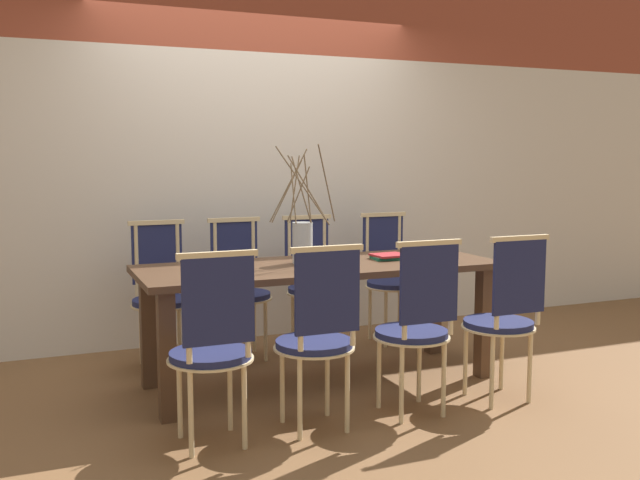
{
  "coord_description": "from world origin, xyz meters",
  "views": [
    {
      "loc": [
        -1.69,
        -4.06,
        1.42
      ],
      "look_at": [
        0.0,
        0.0,
        0.91
      ],
      "focal_mm": 40.0,
      "sensor_mm": 36.0,
      "label": 1
    }
  ],
  "objects_px": {
    "dining_table": "(320,281)",
    "book_stack": "(390,257)",
    "chair_near_center": "(416,322)",
    "vase_centerpiece": "(302,239)",
    "chair_far_center": "(313,279)"
  },
  "relations": [
    {
      "from": "vase_centerpiece",
      "to": "book_stack",
      "type": "bearing_deg",
      "value": -4.87
    },
    {
      "from": "dining_table",
      "to": "chair_far_center",
      "type": "xyz_separation_m",
      "value": [
        0.26,
        0.75,
        -0.12
      ]
    },
    {
      "from": "chair_near_center",
      "to": "book_stack",
      "type": "relative_size",
      "value": 4.11
    },
    {
      "from": "dining_table",
      "to": "vase_centerpiece",
      "type": "relative_size",
      "value": 3.04
    },
    {
      "from": "chair_near_center",
      "to": "vase_centerpiece",
      "type": "relative_size",
      "value": 1.33
    },
    {
      "from": "dining_table",
      "to": "chair_far_center",
      "type": "distance_m",
      "value": 0.8
    },
    {
      "from": "dining_table",
      "to": "chair_near_center",
      "type": "height_order",
      "value": "chair_near_center"
    },
    {
      "from": "chair_near_center",
      "to": "book_stack",
      "type": "bearing_deg",
      "value": 72.55
    },
    {
      "from": "chair_far_center",
      "to": "vase_centerpiece",
      "type": "height_order",
      "value": "vase_centerpiece"
    },
    {
      "from": "chair_near_center",
      "to": "chair_far_center",
      "type": "height_order",
      "value": "same"
    },
    {
      "from": "dining_table",
      "to": "book_stack",
      "type": "xyz_separation_m",
      "value": [
        0.5,
        0.01,
        0.13
      ]
    },
    {
      "from": "chair_near_center",
      "to": "chair_far_center",
      "type": "bearing_deg",
      "value": 90.08
    },
    {
      "from": "book_stack",
      "to": "chair_near_center",
      "type": "bearing_deg",
      "value": -107.45
    },
    {
      "from": "chair_far_center",
      "to": "vase_centerpiece",
      "type": "xyz_separation_m",
      "value": [
        -0.35,
        -0.69,
        0.38
      ]
    },
    {
      "from": "chair_near_center",
      "to": "dining_table",
      "type": "bearing_deg",
      "value": 108.9
    }
  ]
}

